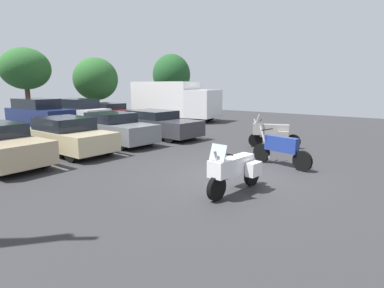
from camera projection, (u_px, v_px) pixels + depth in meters
name	position (u px, v px, depth m)	size (l,w,h in m)	color
ground	(231.00, 177.00, 9.72)	(44.00, 44.00, 0.10)	#2D2D30
motorcycle_touring	(234.00, 169.00, 8.05)	(2.21, 0.89, 1.37)	black
motorcycle_second	(281.00, 149.00, 10.77)	(0.74, 2.27, 1.32)	black
motorcycle_third	(272.00, 132.00, 13.93)	(1.21, 2.11, 1.46)	black
parking_stripes	(66.00, 154.00, 12.74)	(13.13, 4.65, 0.01)	silver
car_champagne	(68.00, 136.00, 12.82)	(1.86, 4.23, 1.45)	#C1B289
car_grey	(114.00, 129.00, 14.94)	(2.06, 4.67, 1.46)	slate
car_charcoal	(157.00, 124.00, 16.83)	(2.16, 4.97, 1.40)	#38383D
car_far_navy	(39.00, 115.00, 19.22)	(1.97, 4.95, 1.93)	navy
car_far_white	(77.00, 113.00, 21.24)	(2.11, 4.64, 1.83)	white
car_far_maroon	(110.00, 113.00, 23.26)	(2.11, 4.80, 1.42)	maroon
box_truck	(174.00, 100.00, 24.73)	(3.31, 7.14, 2.99)	silver
tree_center	(172.00, 75.00, 32.70)	(3.86, 3.86, 5.86)	#4C3823
tree_center_right	(96.00, 79.00, 27.70)	(3.83, 3.83, 5.08)	#4C3823
tree_rear	(25.00, 69.00, 24.14)	(3.70, 3.70, 5.53)	#4C3823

